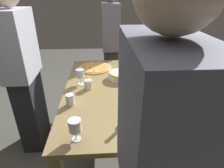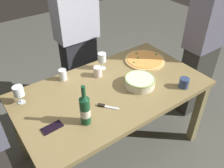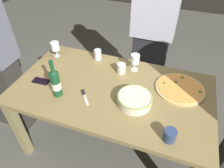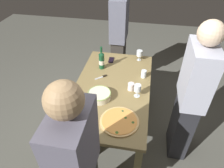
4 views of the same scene
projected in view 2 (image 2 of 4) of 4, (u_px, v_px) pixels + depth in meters
The scene contains 14 objects.
ground_plane at pixel (112, 146), 2.44m from camera, with size 8.00×8.00×0.00m, color #56564D.
dining_table at pixel (112, 97), 2.04m from camera, with size 1.60×0.90×0.75m.
pizza at pixel (145, 60), 2.34m from camera, with size 0.39×0.39×0.03m.
serving_bowl at pixel (140, 81), 1.99m from camera, with size 0.26×0.26×0.08m.
wine_bottle at pixel (85, 109), 1.60m from camera, with size 0.07×0.07×0.32m.
wine_glass_near_pizza at pixel (19, 92), 1.79m from camera, with size 0.08×0.08×0.15m.
wine_glass_by_bottle at pixel (102, 58), 2.17m from camera, with size 0.08×0.08×0.16m.
cup_amber at pixel (184, 83), 1.98m from camera, with size 0.08×0.08×0.09m, color navy.
cup_ceramic at pixel (63, 75), 2.06m from camera, with size 0.07×0.07×0.10m, color white.
cup_spare at pixel (98, 71), 2.11m from camera, with size 0.08×0.08×0.09m, color white.
cell_phone at pixel (52, 127), 1.63m from camera, with size 0.07×0.14×0.01m, color black.
pizza_knife at pixel (105, 106), 1.80m from camera, with size 0.12×0.14×0.02m.
person_guest_left at pixel (204, 44), 2.42m from camera, with size 0.41×0.24×1.67m.
person_guest_right at pixel (77, 36), 2.56m from camera, with size 0.44×0.24×1.69m.
Camera 2 is at (-0.91, -1.28, 1.97)m, focal length 38.03 mm.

